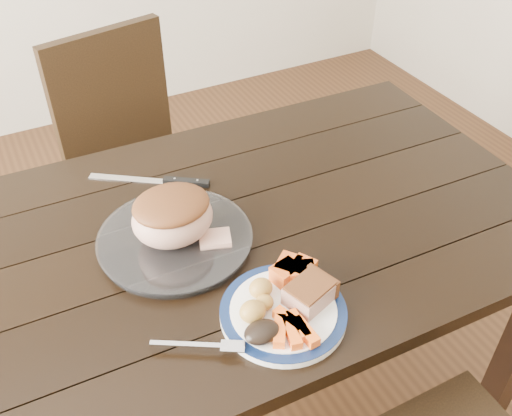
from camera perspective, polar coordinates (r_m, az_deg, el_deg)
name	(u,v)px	position (r m, az deg, el deg)	size (l,w,h in m)	color
ground	(231,405)	(1.92, -2.53, -19.09)	(4.00, 4.00, 0.00)	#472B16
dining_table	(223,258)	(1.40, -3.29, -5.00)	(1.62, 0.95, 0.75)	black
chair_far	(135,153)	(2.04, -12.05, 5.36)	(0.50, 0.51, 0.93)	black
dinner_plate	(283,313)	(1.15, 2.73, -10.42)	(0.25, 0.25, 0.02)	white
plate_rim	(283,310)	(1.15, 2.75, -10.15)	(0.25, 0.25, 0.02)	#0C1B3F
serving_platter	(175,240)	(1.31, -8.06, -3.21)	(0.34, 0.34, 0.02)	white
pork_slice	(310,294)	(1.15, 5.38, -8.52)	(0.09, 0.07, 0.04)	tan
roasted_potatoes	(258,301)	(1.13, 0.18, -9.29)	(0.09, 0.09, 0.04)	gold
carrot_batons	(293,328)	(1.10, 3.70, -11.91)	(0.08, 0.11, 0.02)	#F65E14
pumpkin_wedges	(294,271)	(1.19, 3.85, -6.33)	(0.10, 0.09, 0.04)	#F35C1B
dark_mushroom	(262,332)	(1.09, 0.59, -12.29)	(0.07, 0.05, 0.03)	black
fork	(205,346)	(1.09, -5.15, -13.55)	(0.16, 0.11, 0.00)	silver
roast_joint	(173,218)	(1.27, -8.34, -0.97)	(0.18, 0.16, 0.12)	tan
cut_slice	(215,239)	(1.28, -4.12, -3.12)	(0.07, 0.06, 0.02)	tan
carving_knife	(171,181)	(1.49, -8.46, 2.67)	(0.27, 0.20, 0.01)	silver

